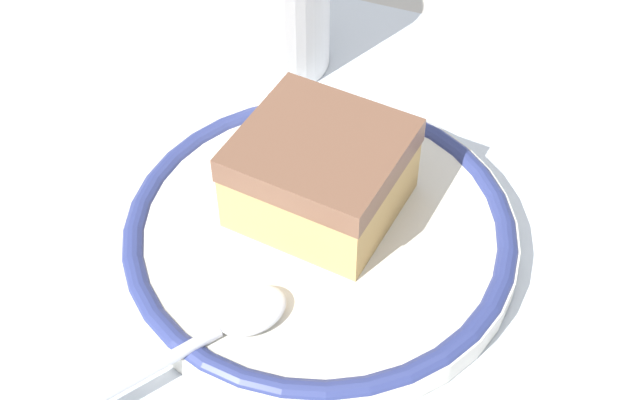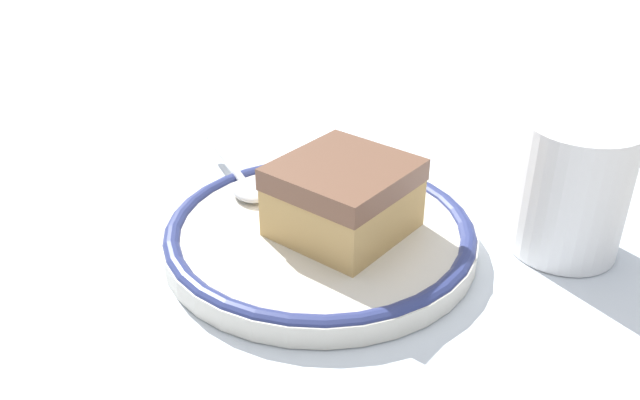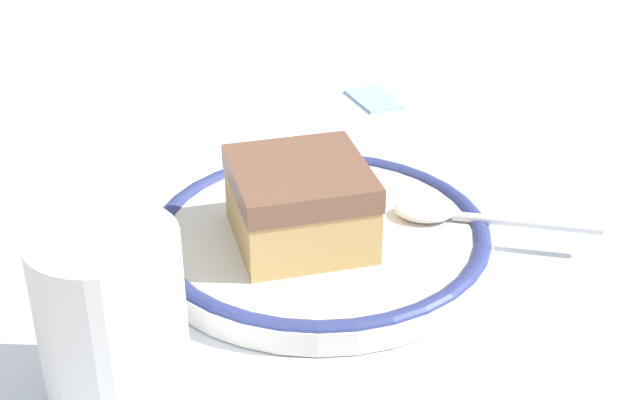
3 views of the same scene
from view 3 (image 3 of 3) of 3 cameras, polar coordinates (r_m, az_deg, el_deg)
The scene contains 7 objects.
ground_plane at distance 0.55m, azimuth -0.81°, elevation -3.05°, with size 2.40×2.40×0.00m, color #B7B2A8.
placemat at distance 0.55m, azimuth -0.81°, elevation -2.98°, with size 0.52×0.42×0.00m, color silver.
plate at distance 0.54m, azimuth -0.00°, elevation -2.32°, with size 0.20×0.20×0.02m.
cake_slice at distance 0.52m, azimuth -1.24°, elevation -0.18°, with size 0.09×0.08×0.05m.
spoon at distance 0.55m, azimuth 8.18°, elevation -0.88°, with size 0.08×0.11×0.01m.
cup at distance 0.43m, azimuth -12.68°, elevation -7.70°, with size 0.07×0.07×0.09m.
sugar_packet at distance 0.75m, azimuth 3.35°, elevation 6.44°, with size 0.05×0.03×0.01m, color #8CB2E0.
Camera 3 is at (-0.44, 0.17, 0.29)m, focal length 51.68 mm.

